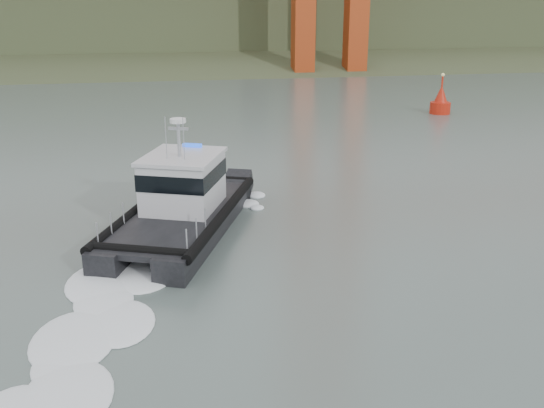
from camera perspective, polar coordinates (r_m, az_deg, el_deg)
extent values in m
plane|color=#576861|center=(18.03, 1.67, -17.72)|extent=(400.00, 400.00, 0.00)
cube|color=#384527|center=(106.74, -8.99, 12.77)|extent=(500.00, 44.72, 16.25)
cube|color=#384527|center=(134.28, -9.55, 16.50)|extent=(500.00, 70.00, 18.00)
cube|color=black|center=(30.11, -11.10, -1.56)|extent=(5.55, 11.40, 1.28)
cube|color=black|center=(29.19, -5.85, -1.95)|extent=(5.55, 11.40, 1.28)
cube|color=black|center=(28.97, -8.90, -1.17)|extent=(7.64, 10.96, 0.27)
cube|color=silver|center=(29.50, -8.35, 1.99)|extent=(4.37, 4.73, 2.45)
cube|color=black|center=(29.38, -8.39, 2.81)|extent=(4.45, 4.81, 0.80)
cube|color=silver|center=(29.16, -8.47, 4.45)|extent=(4.64, 5.00, 0.17)
cylinder|color=#9A9CA2|center=(28.66, -8.76, 5.99)|extent=(0.17, 0.17, 1.91)
cylinder|color=white|center=(28.48, -8.85, 7.76)|extent=(0.74, 0.74, 0.19)
cylinder|color=red|center=(62.45, 15.53, 8.61)|extent=(1.99, 1.99, 1.33)
cone|color=red|center=(62.25, 15.63, 9.81)|extent=(1.55, 1.55, 1.99)
cylinder|color=red|center=(62.07, 15.74, 11.02)|extent=(0.18, 0.18, 1.11)
sphere|color=#E5D87F|center=(61.99, 15.80, 11.63)|extent=(0.33, 0.33, 0.33)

